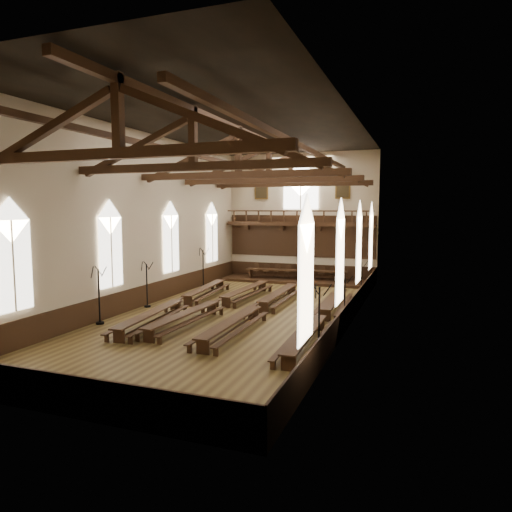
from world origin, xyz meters
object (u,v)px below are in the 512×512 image
Objects in this scene: candelabrum_left_near at (99,307)px; candelabrum_right_far at (361,285)px; refectory_row_a at (181,301)px; candelabrum_left_mid at (147,293)px; high_table at (296,271)px; candelabrum_right_near at (319,333)px; candelabrum_left_far at (203,275)px; candelabrum_right_mid at (345,306)px; refectory_row_d at (322,316)px; refectory_row_b at (219,302)px; refectory_row_c at (259,307)px; dais at (296,280)px.

candelabrum_right_far is at bearing 46.60° from candelabrum_left_near.
refectory_row_a is 5.20× the size of candelabrum_left_mid.
high_table is 17.68m from candelabrum_right_near.
candelabrum_left_far is 16.48m from candelabrum_right_near.
candelabrum_left_near is 1.02× the size of candelabrum_right_near.
candelabrum_left_far reaches higher than candelabrum_right_far.
refectory_row_a is 4.85× the size of candelabrum_left_far.
refectory_row_a is 8.99m from candelabrum_right_mid.
refectory_row_d is (8.14, -0.76, -0.01)m from refectory_row_a.
refectory_row_a is 4.89× the size of candelabrum_right_near.
refectory_row_d is 4.80× the size of candelabrum_left_far.
candelabrum_left_mid reaches higher than refectory_row_b.
refectory_row_b is 4.85× the size of candelabrum_right_near.
refectory_row_b is 2.57m from refectory_row_c.
candelabrum_left_far is at bearing 142.97° from refectory_row_d.
refectory_row_d is at bearing -69.41° from dais.
dais is at bearing 64.38° from candelabrum_left_mid.
refectory_row_c is 5.98× the size of candelabrum_right_far.
candelabrum_right_near is at bearing -30.04° from refectory_row_a.
candelabrum_left_near reaches higher than candelabrum_left_far.
candelabrum_left_mid is at bearing -90.00° from candelabrum_left_far.
candelabrum_right_near reaches higher than refectory_row_c.
candelabrum_right_far reaches higher than refectory_row_b.
dais is (-4.66, 12.41, -0.38)m from refectory_row_d.
refectory_row_c is 1.76× the size of high_table.
candelabrum_right_near is at bearing -49.76° from refectory_row_c.
refectory_row_d is 10.32m from candelabrum_left_mid.
candelabrum_left_mid is (-5.64, -11.75, 0.70)m from dais.
high_table is at bearing 64.38° from candelabrum_left_mid.
refectory_row_d is 5.97× the size of candelabrum_right_mid.
refectory_row_b is at bearing 168.00° from refectory_row_c.
refectory_row_c reaches higher than refectory_row_b.
refectory_row_b is 4.33m from candelabrum_left_mid.
refectory_row_a is 1.01× the size of refectory_row_b.
dais is 7.34m from candelabrum_left_far.
candelabrum_right_far is at bearing -36.98° from high_table.
candelabrum_right_near reaches higher than refectory_row_b.
candelabrum_right_near is 1.23× the size of candelabrum_right_mid.
candelabrum_left_mid is (0.00, 4.10, -0.07)m from candelabrum_left_near.
refectory_row_c is 8.75m from candelabrum_right_far.
refectory_row_d is at bearing 18.49° from candelabrum_left_near.
candelabrum_left_far reaches higher than refectory_row_a.
dais is at bearing 117.01° from candelabrum_right_mid.
candelabrum_left_mid is at bearing -172.46° from refectory_row_b.
high_table is at bearing 117.01° from candelabrum_right_mid.
candelabrum_right_mid is (5.46, -10.72, -0.13)m from high_table.
candelabrum_left_mid is 1.15× the size of candelabrum_right_far.
refectory_row_c is 4.79× the size of candelabrum_left_near.
candelabrum_right_near is at bearing -39.53° from refectory_row_b.
refectory_row_d is 1.74× the size of high_table.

